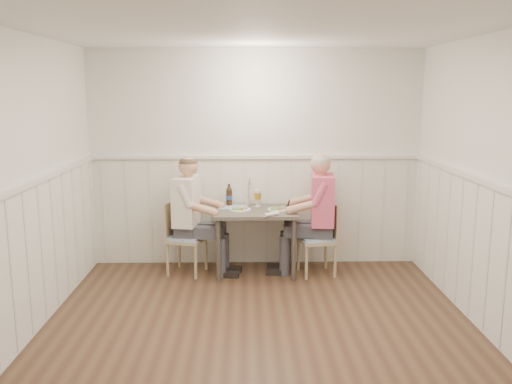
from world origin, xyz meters
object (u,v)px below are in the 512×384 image
at_px(dining_table, 256,218).
at_px(chair_right, 321,236).
at_px(man_in_pink, 318,223).
at_px(grass_vase, 248,192).
at_px(beer_bottle, 229,196).
at_px(chair_left, 182,235).
at_px(diner_cream, 191,224).

xyz_separation_m(dining_table, chair_right, (0.76, -0.06, -0.19)).
distance_m(man_in_pink, grass_vase, 0.94).
bearing_deg(beer_bottle, chair_right, -16.26).
height_order(chair_right, grass_vase, grass_vase).
relative_size(chair_left, man_in_pink, 0.59).
relative_size(dining_table, chair_left, 1.11).
relative_size(dining_table, man_in_pink, 0.66).
xyz_separation_m(diner_cream, grass_vase, (0.66, 0.31, 0.32)).
bearing_deg(chair_left, grass_vase, 21.99).
relative_size(chair_left, beer_bottle, 3.21).
bearing_deg(chair_right, beer_bottle, 163.74).
xyz_separation_m(chair_left, man_in_pink, (1.57, -0.05, 0.14)).
bearing_deg(beer_bottle, man_in_pink, -16.10).
bearing_deg(grass_vase, chair_right, -23.37).
distance_m(diner_cream, grass_vase, 0.80).
height_order(chair_right, beer_bottle, beer_bottle).
distance_m(chair_left, man_in_pink, 1.58).
height_order(chair_left, man_in_pink, man_in_pink).
bearing_deg(chair_right, dining_table, 175.68).
relative_size(chair_right, diner_cream, 0.60).
distance_m(chair_right, diner_cream, 1.52).
distance_m(man_in_pink, diner_cream, 1.48).
relative_size(chair_right, beer_bottle, 3.19).
height_order(beer_bottle, grass_vase, grass_vase).
xyz_separation_m(chair_left, beer_bottle, (0.54, 0.25, 0.41)).
distance_m(chair_left, diner_cream, 0.16).
relative_size(chair_right, man_in_pink, 0.59).
relative_size(diner_cream, beer_bottle, 5.31).
bearing_deg(dining_table, grass_vase, 106.38).
bearing_deg(beer_bottle, dining_table, -39.21).
bearing_deg(man_in_pink, chair_left, 178.34).
xyz_separation_m(dining_table, chair_left, (-0.85, 0.00, -0.19)).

